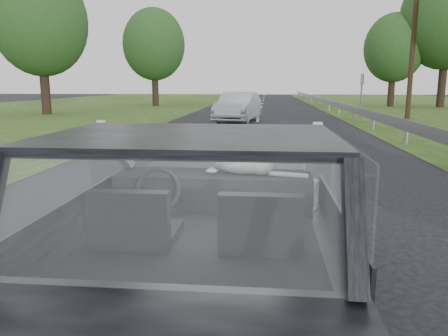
% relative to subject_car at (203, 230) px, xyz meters
% --- Properties ---
extents(ground, '(140.00, 140.00, 0.00)m').
position_rel_subject_car_xyz_m(ground, '(0.00, 0.00, -0.72)').
color(ground, '#2F2F38').
rests_on(ground, ground).
extents(subject_car, '(1.80, 4.00, 1.45)m').
position_rel_subject_car_xyz_m(subject_car, '(0.00, 0.00, 0.00)').
color(subject_car, black).
rests_on(subject_car, ground).
extents(dashboard, '(1.58, 0.45, 0.30)m').
position_rel_subject_car_xyz_m(dashboard, '(0.00, 0.62, 0.12)').
color(dashboard, black).
rests_on(dashboard, subject_car).
extents(driver_seat, '(0.50, 0.72, 0.42)m').
position_rel_subject_car_xyz_m(driver_seat, '(-0.40, -0.29, 0.16)').
color(driver_seat, black).
rests_on(driver_seat, subject_car).
extents(passenger_seat, '(0.50, 0.72, 0.42)m').
position_rel_subject_car_xyz_m(passenger_seat, '(0.40, -0.29, 0.16)').
color(passenger_seat, black).
rests_on(passenger_seat, subject_car).
extents(steering_wheel, '(0.36, 0.36, 0.04)m').
position_rel_subject_car_xyz_m(steering_wheel, '(-0.40, 0.33, 0.20)').
color(steering_wheel, black).
rests_on(steering_wheel, dashboard).
extents(cat, '(0.66, 0.30, 0.29)m').
position_rel_subject_car_xyz_m(cat, '(0.24, 0.60, 0.37)').
color(cat, gray).
rests_on(cat, dashboard).
extents(guardrail, '(0.05, 90.00, 0.32)m').
position_rel_subject_car_xyz_m(guardrail, '(4.30, 10.00, -0.15)').
color(guardrail, '#999999').
rests_on(guardrail, ground).
extents(other_car, '(2.22, 4.32, 1.36)m').
position_rel_subject_car_xyz_m(other_car, '(-0.88, 17.01, -0.05)').
color(other_car, silver).
rests_on(other_car, ground).
extents(highway_sign, '(0.14, 0.89, 2.23)m').
position_rel_subject_car_xyz_m(highway_sign, '(5.36, 20.99, 0.39)').
color(highway_sign, '#194E2A').
rests_on(highway_sign, ground).
extents(utility_pole, '(0.30, 0.30, 7.36)m').
position_rel_subject_car_xyz_m(utility_pole, '(7.34, 19.53, 2.95)').
color(utility_pole, '#45301C').
rests_on(utility_pole, ground).
extents(tree_2, '(4.92, 4.92, 6.68)m').
position_rel_subject_car_xyz_m(tree_2, '(9.77, 31.74, 2.61)').
color(tree_2, '#204917').
rests_on(tree_2, ground).
extents(tree_3, '(8.35, 8.35, 9.93)m').
position_rel_subject_car_xyz_m(tree_3, '(13.17, 31.10, 4.24)').
color(tree_3, '#204917').
rests_on(tree_3, ground).
extents(tree_5, '(6.39, 6.39, 7.78)m').
position_rel_subject_car_xyz_m(tree_5, '(-12.09, 21.08, 3.17)').
color(tree_5, '#204917').
rests_on(tree_5, ground).
extents(tree_6, '(5.56, 5.56, 7.22)m').
position_rel_subject_car_xyz_m(tree_6, '(-8.34, 31.21, 2.88)').
color(tree_6, '#204917').
rests_on(tree_6, ground).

